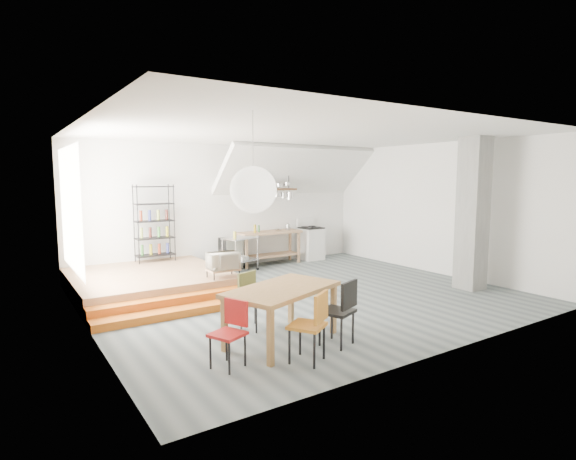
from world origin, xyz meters
TOP-DOWN VIEW (x-y plane):
  - floor at (0.00, 0.00)m, footprint 8.00×8.00m
  - wall_back at (0.00, 3.50)m, footprint 8.00×0.04m
  - wall_left at (-4.00, 0.00)m, footprint 0.04×7.00m
  - wall_right at (4.00, 0.00)m, footprint 0.04×7.00m
  - ceiling at (0.00, 0.00)m, footprint 8.00×7.00m
  - slope_ceiling at (1.80, 2.90)m, footprint 4.40×1.44m
  - window_pane at (-3.98, 1.50)m, footprint 0.02×2.50m
  - platform at (-2.50, 2.00)m, footprint 3.00×3.00m
  - step_lower at (-2.50, 0.05)m, footprint 3.00×0.35m
  - step_upper at (-2.50, 0.40)m, footprint 3.00×0.35m
  - concrete_column at (3.30, -1.50)m, footprint 0.50×0.50m
  - kitchen_counter at (1.10, 3.15)m, footprint 1.80×0.60m
  - stove at (2.50, 3.16)m, footprint 0.60×0.60m
  - pot_rack at (1.13, 2.92)m, footprint 1.20×0.50m
  - wire_shelving at (-2.00, 3.20)m, footprint 0.88×0.38m
  - microwave_shelf at (-1.40, 0.75)m, footprint 0.60×0.40m
  - paper_lantern at (-2.31, -2.16)m, footprint 0.60×0.60m
  - dining_table at (-1.74, -1.95)m, footprint 1.91×1.47m
  - chair_mustard at (-1.82, -2.79)m, footprint 0.58×0.58m
  - chair_black at (-1.13, -2.54)m, footprint 0.56×0.56m
  - chair_olive at (-1.80, -1.17)m, footprint 0.51×0.51m
  - chair_red at (-2.72, -2.30)m, footprint 0.50×0.50m
  - rolling_cart at (-0.02, 2.70)m, footprint 1.01×0.79m
  - mini_fridge at (-0.05, 3.20)m, footprint 0.47×0.47m
  - microwave at (-1.40, 0.75)m, footprint 0.62×0.44m
  - bowl at (1.35, 3.10)m, footprint 0.23×0.23m

SIDE VIEW (x-z plane):
  - floor at x=0.00m, z-range 0.00..0.00m
  - step_lower at x=-2.50m, z-range 0.00..0.13m
  - step_upper at x=-2.50m, z-range 0.00..0.27m
  - platform at x=-2.50m, z-range 0.00..0.40m
  - mini_fridge at x=-0.05m, z-range 0.00..0.81m
  - stove at x=2.50m, z-range -0.11..1.07m
  - chair_red at x=-2.72m, z-range 0.08..0.91m
  - chair_olive at x=-1.80m, z-range 0.09..0.96m
  - microwave_shelf at x=-1.40m, z-range 0.46..0.63m
  - chair_mustard at x=-1.82m, z-range 0.09..1.01m
  - chair_black at x=-1.13m, z-range 0.09..1.03m
  - rolling_cart at x=-0.02m, z-range 0.13..1.02m
  - kitchen_counter at x=1.10m, z-range 0.17..1.08m
  - dining_table at x=-1.74m, z-range 0.31..1.12m
  - microwave at x=-1.40m, z-range 0.56..0.89m
  - bowl at x=1.35m, z-range 0.91..0.96m
  - wire_shelving at x=-2.00m, z-range 0.43..2.23m
  - wall_back at x=0.00m, z-range 0.00..3.20m
  - wall_left at x=-4.00m, z-range 0.00..3.20m
  - wall_right at x=4.00m, z-range 0.00..3.20m
  - concrete_column at x=3.30m, z-range 0.00..3.20m
  - window_pane at x=-3.98m, z-range 0.70..2.90m
  - pot_rack at x=1.13m, z-range 1.26..2.69m
  - paper_lantern at x=-2.31m, z-range 1.90..2.50m
  - slope_ceiling at x=1.80m, z-range 1.89..3.21m
  - ceiling at x=0.00m, z-range 3.19..3.21m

